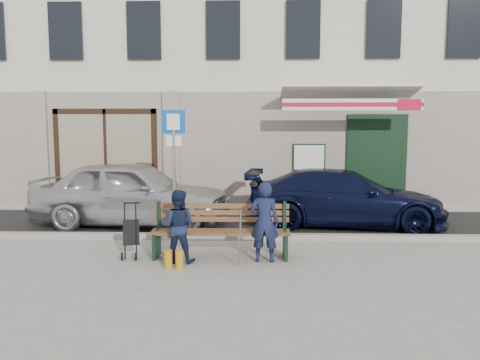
{
  "coord_description": "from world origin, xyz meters",
  "views": [
    {
      "loc": [
        0.78,
        -7.72,
        2.25
      ],
      "look_at": [
        0.53,
        1.6,
        1.2
      ],
      "focal_mm": 35.0,
      "sensor_mm": 36.0,
      "label": 1
    }
  ],
  "objects_px": {
    "car_silver": "(132,193)",
    "bench": "(218,231)",
    "man": "(264,222)",
    "woman": "(178,226)",
    "car_navy": "(344,198)",
    "parking_sign": "(174,152)",
    "stroller": "(131,234)"
  },
  "relations": [
    {
      "from": "car_silver",
      "to": "bench",
      "type": "xyz_separation_m",
      "value": [
        2.15,
        -2.57,
        -0.3
      ]
    },
    {
      "from": "man",
      "to": "woman",
      "type": "height_order",
      "value": "man"
    },
    {
      "from": "man",
      "to": "bench",
      "type": "bearing_deg",
      "value": -12.64
    },
    {
      "from": "car_navy",
      "to": "parking_sign",
      "type": "xyz_separation_m",
      "value": [
        -3.73,
        -1.02,
        1.09
      ]
    },
    {
      "from": "car_silver",
      "to": "bench",
      "type": "relative_size",
      "value": 1.86
    },
    {
      "from": "stroller",
      "to": "woman",
      "type": "bearing_deg",
      "value": -28.66
    },
    {
      "from": "bench",
      "to": "woman",
      "type": "distance_m",
      "value": 0.74
    },
    {
      "from": "bench",
      "to": "car_navy",
      "type": "bearing_deg",
      "value": 45.03
    },
    {
      "from": "car_silver",
      "to": "stroller",
      "type": "bearing_deg",
      "value": -161.5
    },
    {
      "from": "car_navy",
      "to": "man",
      "type": "distance_m",
      "value": 3.51
    },
    {
      "from": "bench",
      "to": "man",
      "type": "distance_m",
      "value": 0.86
    },
    {
      "from": "stroller",
      "to": "car_silver",
      "type": "bearing_deg",
      "value": 91.25
    },
    {
      "from": "bench",
      "to": "man",
      "type": "xyz_separation_m",
      "value": [
        0.8,
        -0.24,
        0.22
      ]
    },
    {
      "from": "car_silver",
      "to": "stroller",
      "type": "height_order",
      "value": "car_silver"
    },
    {
      "from": "car_navy",
      "to": "parking_sign",
      "type": "distance_m",
      "value": 4.02
    },
    {
      "from": "car_navy",
      "to": "car_silver",
      "type": "bearing_deg",
      "value": 97.63
    },
    {
      "from": "bench",
      "to": "woman",
      "type": "bearing_deg",
      "value": -154.83
    },
    {
      "from": "parking_sign",
      "to": "woman",
      "type": "distance_m",
      "value": 2.32
    },
    {
      "from": "bench",
      "to": "man",
      "type": "bearing_deg",
      "value": -17.01
    },
    {
      "from": "woman",
      "to": "car_navy",
      "type": "bearing_deg",
      "value": -133.34
    },
    {
      "from": "woman",
      "to": "man",
      "type": "bearing_deg",
      "value": -172.72
    },
    {
      "from": "parking_sign",
      "to": "bench",
      "type": "relative_size",
      "value": 1.08
    },
    {
      "from": "bench",
      "to": "stroller",
      "type": "distance_m",
      "value": 1.51
    },
    {
      "from": "car_silver",
      "to": "woman",
      "type": "distance_m",
      "value": 3.24
    },
    {
      "from": "woman",
      "to": "stroller",
      "type": "xyz_separation_m",
      "value": [
        -0.85,
        0.24,
        -0.19
      ]
    },
    {
      "from": "car_navy",
      "to": "man",
      "type": "xyz_separation_m",
      "value": [
        -1.9,
        -2.95,
        0.03
      ]
    },
    {
      "from": "bench",
      "to": "woman",
      "type": "height_order",
      "value": "woman"
    },
    {
      "from": "parking_sign",
      "to": "bench",
      "type": "xyz_separation_m",
      "value": [
        1.03,
        -1.68,
        -1.28
      ]
    },
    {
      "from": "car_navy",
      "to": "stroller",
      "type": "xyz_separation_m",
      "value": [
        -4.2,
        -2.77,
        -0.23
      ]
    },
    {
      "from": "car_navy",
      "to": "woman",
      "type": "distance_m",
      "value": 4.51
    },
    {
      "from": "parking_sign",
      "to": "stroller",
      "type": "bearing_deg",
      "value": -100.05
    },
    {
      "from": "car_silver",
      "to": "parking_sign",
      "type": "bearing_deg",
      "value": -123.56
    }
  ]
}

